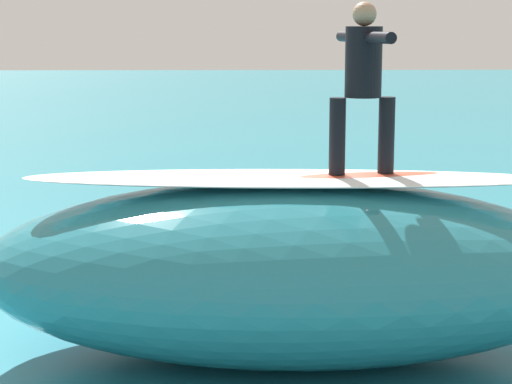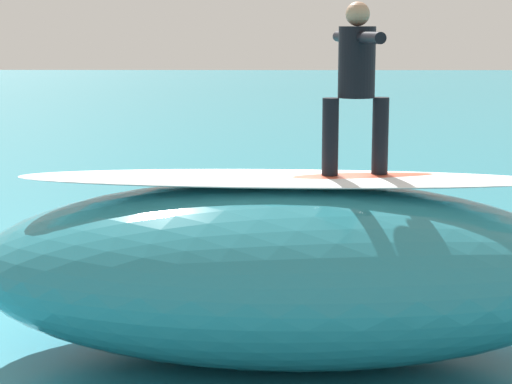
% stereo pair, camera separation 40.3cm
% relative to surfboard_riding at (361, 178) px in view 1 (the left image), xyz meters
% --- Properties ---
extents(ground_plane, '(120.00, 120.00, 0.00)m').
position_rel_surfboard_riding_xyz_m(ground_plane, '(0.90, -1.64, -1.79)').
color(ground_plane, teal).
extents(wave_crest, '(6.21, 3.29, 1.74)m').
position_rel_surfboard_riding_xyz_m(wave_crest, '(0.69, -0.03, -0.92)').
color(wave_crest, teal).
rests_on(wave_crest, ground_plane).
extents(wave_foam_lip, '(5.21, 1.29, 0.08)m').
position_rel_surfboard_riding_xyz_m(wave_foam_lip, '(0.69, -0.03, -0.00)').
color(wave_foam_lip, white).
rests_on(wave_foam_lip, wave_crest).
extents(surfboard_riding, '(2.04, 0.82, 0.09)m').
position_rel_surfboard_riding_xyz_m(surfboard_riding, '(0.00, 0.00, 0.00)').
color(surfboard_riding, '#E0563D').
rests_on(surfboard_riding, wave_crest).
extents(surfer_riding, '(0.64, 1.53, 1.62)m').
position_rel_surfboard_riding_xyz_m(surfer_riding, '(-0.00, 0.00, 0.99)').
color(surfer_riding, black).
rests_on(surfer_riding, surfboard_riding).
extents(surfboard_paddling, '(2.15, 0.58, 0.07)m').
position_rel_surfboard_riding_xyz_m(surfboard_paddling, '(1.92, -3.46, -1.75)').
color(surfboard_paddling, silver).
rests_on(surfboard_paddling, ground_plane).
extents(surfer_paddling, '(1.57, 0.32, 0.28)m').
position_rel_surfboard_riding_xyz_m(surfer_paddling, '(2.04, -3.46, -1.59)').
color(surfer_paddling, black).
rests_on(surfer_paddling, surfboard_paddling).
extents(foam_patch_near, '(0.97, 0.88, 0.11)m').
position_rel_surfboard_riding_xyz_m(foam_patch_near, '(-0.47, -1.18, -1.73)').
color(foam_patch_near, white).
rests_on(foam_patch_near, ground_plane).
extents(foam_patch_far, '(1.10, 1.21, 0.10)m').
position_rel_surfboard_riding_xyz_m(foam_patch_far, '(0.25, -0.48, -1.73)').
color(foam_patch_far, white).
rests_on(foam_patch_far, ground_plane).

